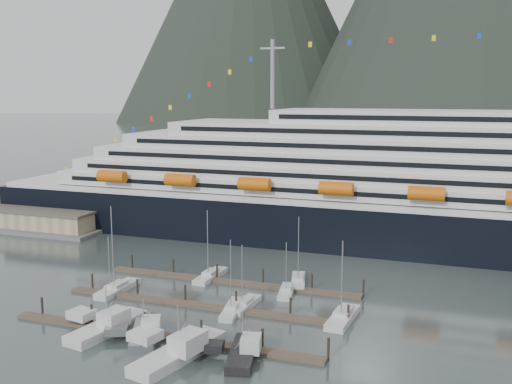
% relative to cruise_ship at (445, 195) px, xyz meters
% --- Properties ---
extents(ground, '(1600.00, 1600.00, 0.00)m').
position_rel_cruise_ship_xyz_m(ground, '(-30.03, -54.94, -12.04)').
color(ground, '#485554').
rests_on(ground, ground).
extents(cruise_ship, '(210.00, 30.40, 50.30)m').
position_rel_cruise_ship_xyz_m(cruise_ship, '(0.00, 0.00, 0.00)').
color(cruise_ship, black).
rests_on(cruise_ship, ground).
extents(warehouse, '(46.00, 20.00, 5.80)m').
position_rel_cruise_ship_xyz_m(warehouse, '(-102.03, -12.94, -9.79)').
color(warehouse, '#595956').
rests_on(warehouse, ground).
extents(dock_near, '(48.18, 2.28, 3.20)m').
position_rel_cruise_ship_xyz_m(dock_near, '(-34.95, -64.89, -11.73)').
color(dock_near, '#453B2C').
rests_on(dock_near, ground).
extents(dock_mid, '(48.18, 2.28, 3.20)m').
position_rel_cruise_ship_xyz_m(dock_mid, '(-34.95, -51.89, -11.73)').
color(dock_mid, '#453B2C').
rests_on(dock_mid, ground).
extents(dock_far, '(48.18, 2.28, 3.20)m').
position_rel_cruise_ship_xyz_m(dock_far, '(-34.95, -38.89, -11.73)').
color(dock_far, '#453B2C').
rests_on(dock_far, ground).
extents(sailboat_a, '(2.37, 8.15, 10.44)m').
position_rel_cruise_ship_xyz_m(sailboat_a, '(-52.14, -50.48, -11.65)').
color(sailboat_a, silver).
rests_on(sailboat_a, ground).
extents(sailboat_b, '(2.81, 10.55, 15.75)m').
position_rel_cruise_ship_xyz_m(sailboat_b, '(-51.54, -49.94, -11.60)').
color(sailboat_b, silver).
rests_on(sailboat_b, ground).
extents(sailboat_c, '(2.83, 9.01, 10.97)m').
position_rel_cruise_ship_xyz_m(sailboat_c, '(-28.01, -49.80, -11.64)').
color(sailboat_c, silver).
rests_on(sailboat_c, ground).
extents(sailboat_d, '(3.95, 9.86, 12.27)m').
position_rel_cruise_ship_xyz_m(sailboat_d, '(-29.15, -52.21, -11.65)').
color(sailboat_d, silver).
rests_on(sailboat_d, ground).
extents(sailboat_e, '(2.89, 9.98, 13.54)m').
position_rel_cruise_ship_xyz_m(sailboat_e, '(-39.47, -37.59, -11.62)').
color(sailboat_e, silver).
rests_on(sailboat_e, ground).
extents(sailboat_f, '(3.66, 8.13, 9.67)m').
position_rel_cruise_ship_xyz_m(sailboat_f, '(-23.62, -41.13, -11.66)').
color(sailboat_f, silver).
rests_on(sailboat_f, ground).
extents(sailboat_g, '(4.70, 9.85, 12.94)m').
position_rel_cruise_ship_xyz_m(sailboat_g, '(-23.31, -34.95, -11.64)').
color(sailboat_g, silver).
rests_on(sailboat_g, ground).
extents(sailboat_h, '(3.58, 10.37, 13.25)m').
position_rel_cruise_ship_xyz_m(sailboat_h, '(-12.03, -49.97, -11.60)').
color(sailboat_h, silver).
rests_on(sailboat_h, ground).
extents(trawler_a, '(10.20, 13.99, 7.46)m').
position_rel_cruise_ship_xyz_m(trawler_a, '(-43.22, -65.67, -11.10)').
color(trawler_a, silver).
rests_on(trawler_a, ground).
extents(trawler_b, '(8.94, 10.49, 6.50)m').
position_rel_cruise_ship_xyz_m(trawler_b, '(-36.85, -66.21, -11.19)').
color(trawler_b, gray).
rests_on(trawler_b, ground).
extents(trawler_c, '(11.63, 15.99, 7.95)m').
position_rel_cruise_ship_xyz_m(trawler_c, '(-29.56, -69.90, -11.06)').
color(trawler_c, silver).
rests_on(trawler_c, ground).
extents(trawler_d, '(8.51, 11.14, 6.33)m').
position_rel_cruise_ship_xyz_m(trawler_d, '(-21.72, -67.13, -11.20)').
color(trawler_d, black).
rests_on(trawler_d, ground).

